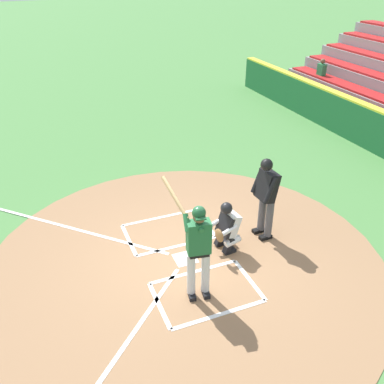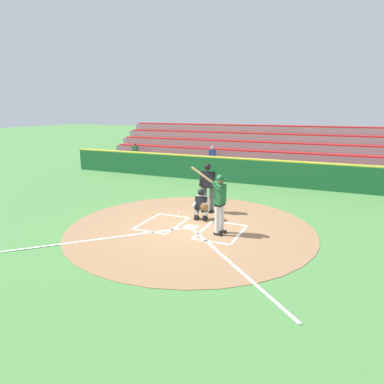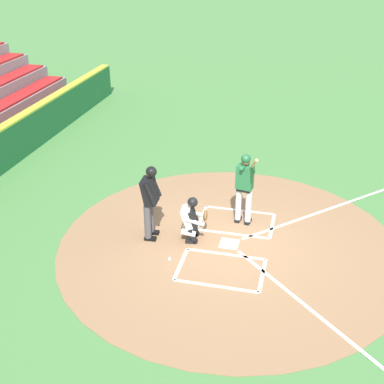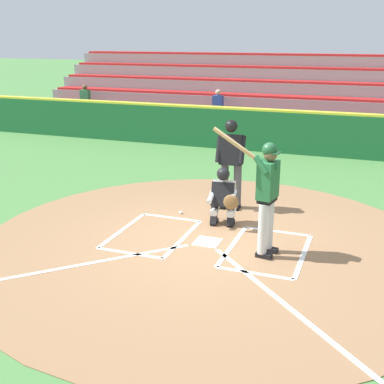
{
  "view_description": "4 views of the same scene",
  "coord_description": "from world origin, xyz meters",
  "views": [
    {
      "loc": [
        -6.34,
        2.43,
        5.39
      ],
      "look_at": [
        0.46,
        -0.34,
        1.25
      ],
      "focal_mm": 39.44,
      "sensor_mm": 36.0,
      "label": 1
    },
    {
      "loc": [
        -4.36,
        9.72,
        3.79
      ],
      "look_at": [
        0.02,
        -0.17,
        1.17
      ],
      "focal_mm": 32.13,
      "sensor_mm": 36.0,
      "label": 2
    },
    {
      "loc": [
        9.97,
        1.51,
        6.55
      ],
      "look_at": [
        -0.34,
        -0.98,
        1.09
      ],
      "focal_mm": 47.51,
      "sensor_mm": 36.0,
      "label": 3
    },
    {
      "loc": [
        -2.55,
        7.63,
        3.44
      ],
      "look_at": [
        0.27,
        0.04,
        0.91
      ],
      "focal_mm": 46.81,
      "sensor_mm": 36.0,
      "label": 4
    }
  ],
  "objects": [
    {
      "name": "ground_plane",
      "position": [
        0.0,
        0.0,
        0.0
      ],
      "size": [
        120.0,
        120.0,
        0.0
      ],
      "primitive_type": "plane",
      "color": "#4C8442"
    },
    {
      "name": "home_plate_and_chalk",
      "position": [
        0.0,
        0.88,
        0.01
      ],
      "size": [
        7.93,
        4.91,
        0.01
      ],
      "color": "white",
      "rests_on": "dirt_circle"
    },
    {
      "name": "catcher",
      "position": [
        -0.01,
        -0.9,
        0.59
      ],
      "size": [
        0.64,
        0.62,
        1.13
      ],
      "color": "black",
      "rests_on": "ground"
    },
    {
      "name": "dirt_circle",
      "position": [
        0.0,
        0.0,
        0.01
      ],
      "size": [
        8.0,
        8.0,
        0.01
      ],
      "primitive_type": "cylinder",
      "color": "#99704C",
      "rests_on": "ground"
    },
    {
      "name": "batter",
      "position": [
        -1.03,
        0.17,
        1.1
      ],
      "size": [
        1.02,
        0.59,
        2.13
      ],
      "color": "silver",
      "rests_on": "ground"
    },
    {
      "name": "bleacher_stand",
      "position": [
        -0.0,
        -11.33,
        1.0
      ],
      "size": [
        20.0,
        5.1,
        3.0
      ],
      "color": "gray",
      "rests_on": "ground"
    },
    {
      "name": "baseball",
      "position": [
        0.96,
        -1.18,
        0.04
      ],
      "size": [
        0.07,
        0.07,
        0.07
      ],
      "primitive_type": "sphere",
      "color": "white",
      "rests_on": "ground"
    },
    {
      "name": "backstop_wall",
      "position": [
        0.0,
        -7.5,
        0.65
      ],
      "size": [
        22.0,
        0.36,
        1.31
      ],
      "color": "#1E6033",
      "rests_on": "ground"
    },
    {
      "name": "plate_umpire",
      "position": [
        0.13,
        -1.87,
        1.08
      ],
      "size": [
        0.59,
        0.43,
        1.86
      ],
      "color": "#4C4C51",
      "rests_on": "ground"
    }
  ]
}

